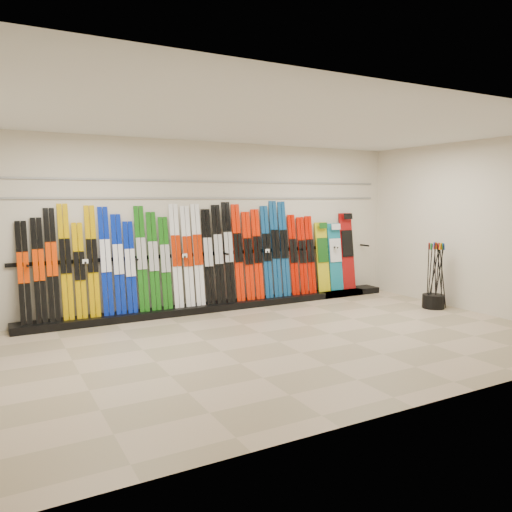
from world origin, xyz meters
TOP-DOWN VIEW (x-y plane):
  - floor at (0.00, 0.00)m, footprint 8.00×8.00m
  - back_wall at (0.00, 2.50)m, footprint 8.00×0.00m
  - right_wall at (4.00, 0.00)m, footprint 0.00×5.00m
  - ceiling at (0.00, 0.00)m, footprint 8.00×8.00m
  - ski_rack_base at (0.22, 2.28)m, footprint 8.00×0.40m
  - skis at (-0.44, 2.35)m, footprint 5.38×0.29m
  - snowboards at (2.80, 2.35)m, footprint 0.94×0.24m
  - pole_bin at (3.60, 0.50)m, footprint 0.40×0.40m
  - ski_poles at (3.61, 0.47)m, footprint 0.34×0.33m
  - slatwall_rail_0 at (0.00, 2.48)m, footprint 7.60×0.02m
  - slatwall_rail_1 at (0.00, 2.48)m, footprint 7.60×0.02m

SIDE VIEW (x-z plane):
  - floor at x=0.00m, z-range 0.00..0.00m
  - ski_rack_base at x=0.22m, z-range 0.00..0.12m
  - pole_bin at x=3.60m, z-range 0.00..0.25m
  - ski_poles at x=3.61m, z-range 0.02..1.20m
  - snowboards at x=2.80m, z-range 0.06..1.63m
  - skis at x=-0.44m, z-range 0.05..1.88m
  - back_wall at x=0.00m, z-range -2.50..5.50m
  - right_wall at x=4.00m, z-range -1.00..4.00m
  - slatwall_rail_0 at x=0.00m, z-range 1.98..2.02m
  - slatwall_rail_1 at x=0.00m, z-range 2.28..2.31m
  - ceiling at x=0.00m, z-range 3.00..3.00m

